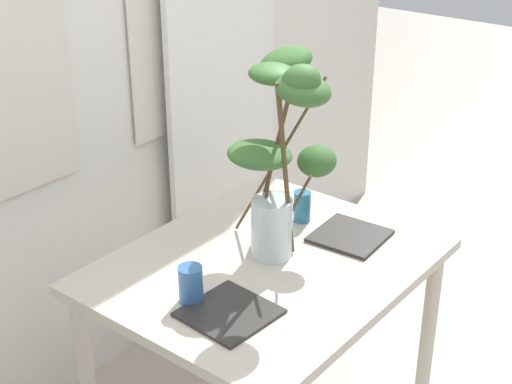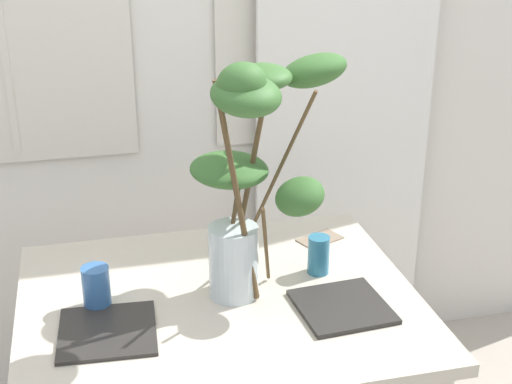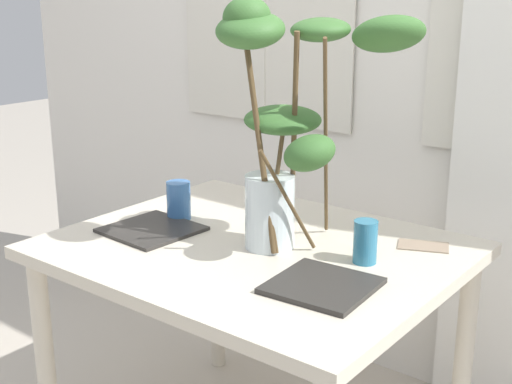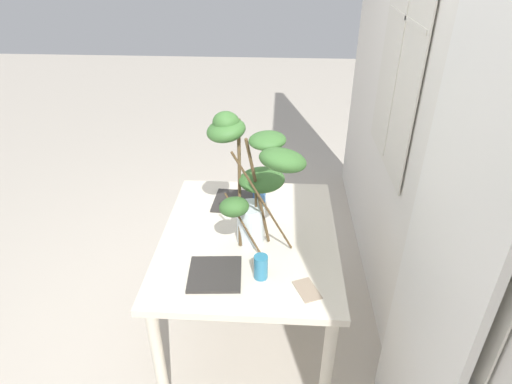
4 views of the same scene
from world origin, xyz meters
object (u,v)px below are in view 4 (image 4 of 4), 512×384
drinking_glass_blue_left (259,192)px  plate_square_right (215,274)px  vase_with_branches (252,179)px  drinking_glass_blue_right (261,267)px  plate_square_left (235,201)px  dining_table (249,249)px

drinking_glass_blue_left → plate_square_right: size_ratio=0.51×
drinking_glass_blue_left → plate_square_right: drinking_glass_blue_left is taller
vase_with_branches → plate_square_right: vase_with_branches is taller
vase_with_branches → plate_square_right: (0.21, -0.16, -0.40)m
drinking_glass_blue_left → drinking_glass_blue_right: 0.66m
drinking_glass_blue_left → plate_square_left: 0.15m
drinking_glass_blue_left → plate_square_left: size_ratio=0.49×
vase_with_branches → plate_square_right: bearing=-37.7°
drinking_glass_blue_right → plate_square_left: drinking_glass_blue_right is taller
dining_table → drinking_glass_blue_left: (-0.34, 0.04, 0.16)m
vase_with_branches → plate_square_left: size_ratio=2.83×
plate_square_right → dining_table: bearing=157.0°
drinking_glass_blue_right → plate_square_right: bearing=-89.8°
vase_with_branches → plate_square_left: 0.61m
plate_square_left → drinking_glass_blue_right: bearing=15.9°
drinking_glass_blue_right → plate_square_left: bearing=-164.1°
vase_with_branches → drinking_glass_blue_left: vase_with_branches is taller
dining_table → vase_with_branches: 0.51m
drinking_glass_blue_left → dining_table: bearing=-5.9°
vase_with_branches → drinking_glass_blue_right: size_ratio=6.02×
plate_square_left → dining_table: bearing=18.1°
drinking_glass_blue_right → dining_table: bearing=-166.4°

